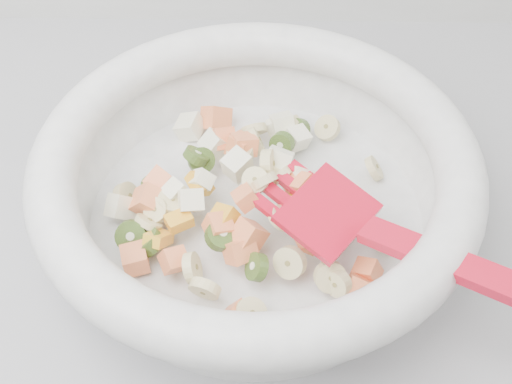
{
  "coord_description": "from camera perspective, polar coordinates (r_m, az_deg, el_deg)",
  "views": [
    {
      "loc": [
        -0.04,
        0.98,
        1.4
      ],
      "look_at": [
        -0.04,
        1.4,
        0.95
      ],
      "focal_mm": 50.0,
      "sensor_mm": 36.0,
      "label": 1
    }
  ],
  "objects": [
    {
      "name": "mixing_bowl",
      "position": [
        0.61,
        0.04,
        0.64
      ],
      "size": [
        0.47,
        0.41,
        0.13
      ],
      "color": "white",
      "rests_on": "counter"
    }
  ]
}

